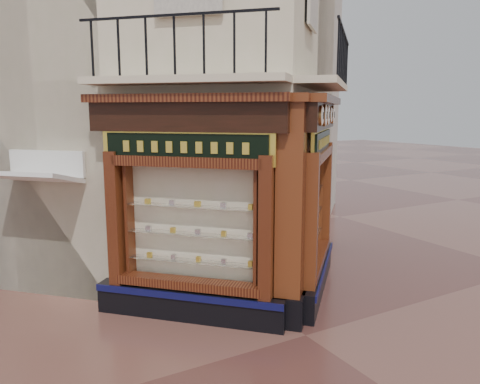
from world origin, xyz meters
TOP-DOWN VIEW (x-y plane):
  - ground at (0.00, 0.00)m, footprint 80.00×80.00m
  - main_building at (0.00, 6.16)m, footprint 11.31×11.31m
  - neighbour_left at (-2.47, 8.63)m, footprint 11.31×11.31m
  - neighbour_right at (2.47, 8.63)m, footprint 11.31×11.31m
  - shopfront_left at (-1.41, 1.57)m, footprint 2.86×2.86m
  - shopfront_right at (1.41, 1.57)m, footprint 2.86×2.86m
  - corner_pilaster at (0.00, 0.50)m, footprint 0.85×0.85m
  - balcony at (0.00, 1.49)m, footprint 5.94×2.97m
  - clock_a at (0.59, 0.48)m, footprint 0.28×0.28m
  - clock_b at (1.06, 0.96)m, footprint 0.32×0.32m
  - clock_c at (1.48, 1.38)m, footprint 0.31×0.31m
  - clock_d at (1.95, 1.85)m, footprint 0.27×0.27m
  - clock_e at (2.38, 2.28)m, footprint 0.31×0.31m
  - awning at (-3.69, 3.48)m, footprint 1.84×1.84m
  - signboard_left at (-1.46, 1.51)m, footprint 2.23×2.23m
  - signboard_right at (1.46, 1.51)m, footprint 2.00×2.00m

SIDE VIEW (x-z plane):
  - ground at x=0.00m, z-range 0.00..0.00m
  - awning at x=-3.69m, z-range -0.16..0.16m
  - corner_pilaster at x=0.00m, z-range -0.04..3.94m
  - shopfront_left at x=-1.41m, z-range -0.01..3.97m
  - shopfront_right at x=1.41m, z-range -0.01..3.97m
  - signboard_left at x=-1.46m, z-range 2.80..3.40m
  - signboard_right at x=1.46m, z-range 2.83..3.37m
  - clock_c at x=1.48m, z-range 3.42..3.82m
  - clock_d at x=1.95m, z-range 3.45..3.79m
  - clock_e at x=2.38m, z-range 3.42..3.82m
  - clock_a at x=0.59m, z-range 3.45..3.79m
  - clock_b at x=1.06m, z-range 3.42..3.82m
  - balcony at x=0.00m, z-range 3.70..4.73m
  - neighbour_left at x=-2.47m, z-range 0.00..11.00m
  - neighbour_right at x=2.47m, z-range 0.00..11.00m
  - main_building at x=0.00m, z-range 0.00..12.00m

